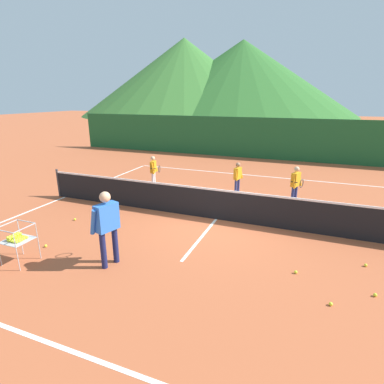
# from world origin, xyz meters

# --- Properties ---
(ground_plane) EXTENTS (120.00, 120.00, 0.00)m
(ground_plane) POSITION_xyz_m (0.00, 0.00, 0.00)
(ground_plane) COLOR #B25633
(line_baseline_near) EXTENTS (11.89, 0.08, 0.01)m
(line_baseline_near) POSITION_xyz_m (0.00, -5.66, 0.00)
(line_baseline_near) COLOR white
(line_baseline_near) RESTS_ON ground
(line_baseline_far) EXTENTS (11.89, 0.08, 0.01)m
(line_baseline_far) POSITION_xyz_m (0.00, 5.87, 0.00)
(line_baseline_far) COLOR white
(line_baseline_far) RESTS_ON ground
(line_sideline_west) EXTENTS (0.08, 11.54, 0.01)m
(line_sideline_west) POSITION_xyz_m (-5.94, 0.00, 0.00)
(line_sideline_west) COLOR white
(line_sideline_west) RESTS_ON ground
(line_service_center) EXTENTS (0.08, 5.44, 0.01)m
(line_service_center) POSITION_xyz_m (0.00, 0.00, 0.00)
(line_service_center) COLOR white
(line_service_center) RESTS_ON ground
(tennis_net) EXTENTS (12.46, 0.08, 1.05)m
(tennis_net) POSITION_xyz_m (0.00, 0.00, 0.50)
(tennis_net) COLOR #333338
(tennis_net) RESTS_ON ground
(instructor) EXTENTS (0.46, 0.84, 1.72)m
(instructor) POSITION_xyz_m (-1.43, -3.40, 1.03)
(instructor) COLOR #191E4C
(instructor) RESTS_ON ground
(student_0) EXTENTS (0.53, 0.57, 1.31)m
(student_0) POSITION_xyz_m (-3.42, 2.36, 0.79)
(student_0) COLOR silver
(student_0) RESTS_ON ground
(student_1) EXTENTS (0.31, 0.51, 1.25)m
(student_1) POSITION_xyz_m (0.00, 2.69, 0.75)
(student_1) COLOR navy
(student_1) RESTS_ON ground
(student_2) EXTENTS (0.42, 0.72, 1.36)m
(student_2) POSITION_xyz_m (2.12, 2.27, 0.82)
(student_2) COLOR navy
(student_2) RESTS_ON ground
(ball_cart) EXTENTS (0.58, 0.58, 0.90)m
(ball_cart) POSITION_xyz_m (-3.41, -4.06, 0.59)
(ball_cart) COLOR #B7B7BC
(ball_cart) RESTS_ON ground
(tennis_ball_0) EXTENTS (0.07, 0.07, 0.07)m
(tennis_ball_0) POSITION_xyz_m (-3.45, -3.31, 0.03)
(tennis_ball_0) COLOR yellow
(tennis_ball_0) RESTS_ON ground
(tennis_ball_1) EXTENTS (0.07, 0.07, 0.07)m
(tennis_ball_1) POSITION_xyz_m (2.47, -2.27, 0.03)
(tennis_ball_1) COLOR yellow
(tennis_ball_1) RESTS_ON ground
(tennis_ball_3) EXTENTS (0.07, 0.07, 0.07)m
(tennis_ball_3) POSITION_xyz_m (3.90, -1.41, 0.03)
(tennis_ball_3) COLOR yellow
(tennis_ball_3) RESTS_ON ground
(tennis_ball_4) EXTENTS (0.07, 0.07, 0.07)m
(tennis_ball_4) POSITION_xyz_m (-3.99, -1.67, 0.03)
(tennis_ball_4) COLOR yellow
(tennis_ball_4) RESTS_ON ground
(tennis_ball_6) EXTENTS (0.07, 0.07, 0.07)m
(tennis_ball_6) POSITION_xyz_m (3.91, -2.54, 0.03)
(tennis_ball_6) COLOR yellow
(tennis_ball_6) RESTS_ON ground
(tennis_ball_7) EXTENTS (0.07, 0.07, 0.07)m
(tennis_ball_7) POSITION_xyz_m (3.12, -3.13, 0.03)
(tennis_ball_7) COLOR yellow
(tennis_ball_7) RESTS_ON ground
(windscreen_fence) EXTENTS (26.15, 0.08, 2.45)m
(windscreen_fence) POSITION_xyz_m (0.00, 10.23, 1.22)
(windscreen_fence) COLOR #1E5B2D
(windscreen_fence) RESTS_ON ground
(hill_0) EXTENTS (44.18, 44.18, 14.23)m
(hill_0) POSITION_xyz_m (-11.81, 55.28, 7.11)
(hill_0) COLOR #2D6628
(hill_0) RESTS_ON ground
(hill_1) EXTENTS (41.22, 41.22, 14.72)m
(hill_1) POSITION_xyz_m (-22.96, 52.17, 7.36)
(hill_1) COLOR #38702D
(hill_1) RESTS_ON ground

